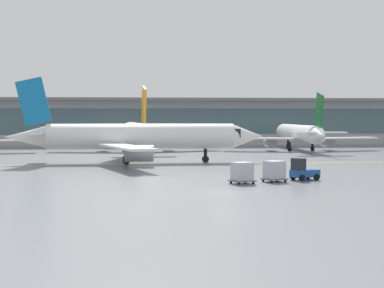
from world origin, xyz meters
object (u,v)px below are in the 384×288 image
at_px(gate_airplane_2, 136,132).
at_px(baggage_tug, 303,171).
at_px(cargo_dolly_trailing, 242,172).
at_px(gate_airplane_3, 299,134).
at_px(taxiing_regional_jet, 138,137).
at_px(cargo_dolly_lead, 274,170).

distance_m(gate_airplane_2, baggage_tug, 51.23).
distance_m(baggage_tug, cargo_dolly_trailing, 6.70).
height_order(gate_airplane_2, gate_airplane_3, gate_airplane_2).
relative_size(gate_airplane_3, taxiing_regional_jet, 0.89).
bearing_deg(cargo_dolly_trailing, gate_airplane_2, 79.32).
height_order(taxiing_regional_jet, baggage_tug, taxiing_regional_jet).
xyz_separation_m(gate_airplane_3, cargo_dolly_lead, (-16.07, -48.40, -1.87)).
bearing_deg(cargo_dolly_trailing, taxiing_regional_jet, 89.26).
bearing_deg(baggage_tug, cargo_dolly_lead, 180.00).
bearing_deg(taxiing_regional_jet, baggage_tug, -56.59).
bearing_deg(taxiing_regional_jet, cargo_dolly_lead, -63.38).
bearing_deg(cargo_dolly_trailing, gate_airplane_3, 48.31).
bearing_deg(gate_airplane_2, cargo_dolly_lead, -171.27).
relative_size(gate_airplane_2, gate_airplane_3, 1.09).
distance_m(gate_airplane_2, cargo_dolly_trailing, 52.03).
bearing_deg(cargo_dolly_trailing, baggage_tug, -0.00).
xyz_separation_m(gate_airplane_3, taxiing_regional_jet, (-28.22, -24.70, 0.37)).
xyz_separation_m(gate_airplane_2, cargo_dolly_trailing, (8.79, -51.24, -2.13)).
height_order(gate_airplane_2, baggage_tug, gate_airplane_2).
bearing_deg(baggage_tug, cargo_dolly_trailing, 180.00).
bearing_deg(gate_airplane_2, taxiing_regional_jet, 174.96).
height_order(baggage_tug, cargo_dolly_lead, baggage_tug).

